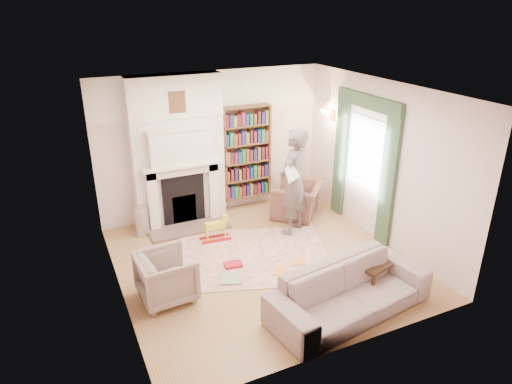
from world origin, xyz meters
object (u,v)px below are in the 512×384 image
armchair_left (167,277)px  rocking_horse (215,228)px  sofa (350,291)px  coffee_table (375,273)px  armchair_reading (298,199)px  bookcase (246,153)px  man_reading (294,182)px  paraffin_heater (142,222)px

armchair_left → rocking_horse: armchair_left is taller
sofa → rocking_horse: sofa is taller
coffee_table → sofa: bearing=-169.3°
armchair_reading → bookcase: bearing=-93.7°
man_reading → paraffin_heater: size_ratio=3.60×
armchair_reading → paraffin_heater: size_ratio=1.84×
bookcase → sofa: bookcase is taller
man_reading → coffee_table: bearing=63.8°
paraffin_heater → armchair_left: bearing=-92.1°
bookcase → armchair_left: size_ratio=2.40×
bookcase → sofa: 3.89m
sofa → paraffin_heater: (-2.09, 3.44, -0.06)m
sofa → coffee_table: sofa is taller
armchair_reading → coffee_table: bearing=38.1°
bookcase → man_reading: bearing=-77.3°
sofa → bookcase: bearing=79.3°
bookcase → coffee_table: 3.62m
armchair_reading → man_reading: 1.00m
bookcase → rocking_horse: bookcase is taller
armchair_reading → coffee_table: 2.67m
armchair_reading → paraffin_heater: armchair_reading is taller
bookcase → paraffin_heater: bookcase is taller
armchair_reading → rocking_horse: size_ratio=1.88×
armchair_left → coffee_table: bearing=-113.1°
coffee_table → man_reading: bearing=81.6°
rocking_horse → armchair_left: bearing=-127.3°
coffee_table → paraffin_heater: (-2.80, 3.09, 0.05)m
paraffin_heater → rocking_horse: size_ratio=1.02×
armchair_left → paraffin_heater: bearing=-5.7°
bookcase → armchair_reading: bearing=-46.0°
bookcase → rocking_horse: size_ratio=3.43×
armchair_reading → rocking_horse: bearing=-37.9°
bookcase → man_reading: 1.43m
armchair_reading → armchair_left: bearing=-19.5°
bookcase → rocking_horse: bearing=-134.8°
armchair_reading → paraffin_heater: bearing=-55.7°
armchair_reading → man_reading: (-0.45, -0.60, 0.66)m
armchair_left → coffee_table: size_ratio=1.10×
armchair_left → armchair_reading: bearing=-65.4°
armchair_left → man_reading: bearing=-71.8°
coffee_table → armchair_left: bearing=145.1°
coffee_table → rocking_horse: bearing=110.0°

